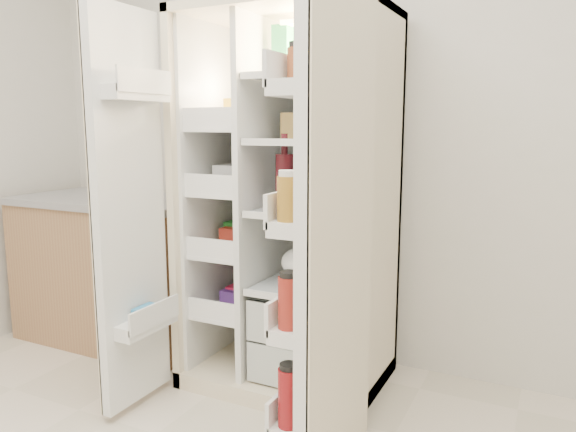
% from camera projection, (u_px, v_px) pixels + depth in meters
% --- Properties ---
extents(wall_back, '(4.00, 0.02, 2.70)m').
position_uv_depth(wall_back, '(354.00, 110.00, 2.83)').
color(wall_back, silver).
rests_on(wall_back, floor).
extents(refrigerator, '(0.92, 0.70, 1.80)m').
position_uv_depth(refrigerator, '(297.00, 233.00, 2.70)').
color(refrigerator, beige).
rests_on(refrigerator, floor).
extents(freezer_door, '(0.15, 0.40, 1.72)m').
position_uv_depth(freezer_door, '(130.00, 214.00, 2.37)').
color(freezer_door, silver).
rests_on(freezer_door, floor).
extents(fridge_door, '(0.17, 0.58, 1.72)m').
position_uv_depth(fridge_door, '(332.00, 243.00, 1.86)').
color(fridge_door, silver).
rests_on(fridge_door, floor).
extents(kitchen_counter, '(1.18, 0.63, 0.86)m').
position_uv_depth(kitchen_counter, '(116.00, 269.00, 3.24)').
color(kitchen_counter, '#96724B').
rests_on(kitchen_counter, floor).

